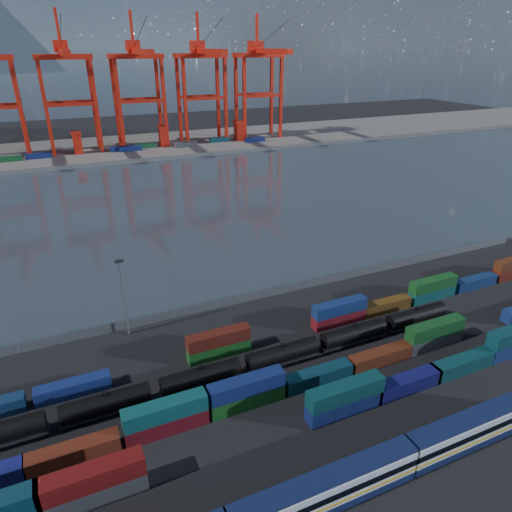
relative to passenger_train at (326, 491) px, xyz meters
name	(u,v)px	position (x,y,z in m)	size (l,w,h in m)	color
ground	(324,370)	(14.12, 22.86, -2.79)	(700.00, 700.00, 0.00)	black
harbor_water	(173,203)	(14.12, 127.86, -2.79)	(700.00, 700.00, 0.00)	#2E3943
far_quay	(125,148)	(14.12, 232.86, -1.79)	(700.00, 70.00, 2.00)	#514F4C
passenger_train	(326,491)	(0.00, 0.00, 0.00)	(78.25, 3.24, 5.56)	silver
container_row_south	(396,384)	(21.44, 12.80, -0.51)	(140.28, 2.65, 5.66)	#3E4043
container_row_mid	(296,380)	(7.07, 20.51, -0.80)	(141.63, 2.56, 5.46)	#484B4E
container_row_north	(368,307)	(32.43, 34.75, -0.68)	(140.91, 2.45, 5.23)	#0F284C
tanker_string	(243,365)	(0.36, 27.65, -0.61)	(91.70, 3.05, 4.36)	black
waterfront_fence	(260,295)	(14.12, 50.86, -1.79)	(160.12, 0.12, 2.20)	#595B5E
yard_light_mast	(123,294)	(-15.88, 48.86, 6.50)	(1.60, 0.40, 16.60)	slate
gantry_cranes	(102,68)	(6.62, 226.02, 39.76)	(201.70, 51.26, 69.42)	red
quay_containers	(108,150)	(3.12, 218.32, 0.51)	(172.58, 10.99, 2.60)	navy
straddle_carriers	(122,139)	(11.62, 222.86, 5.02)	(140.00, 7.00, 11.10)	red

